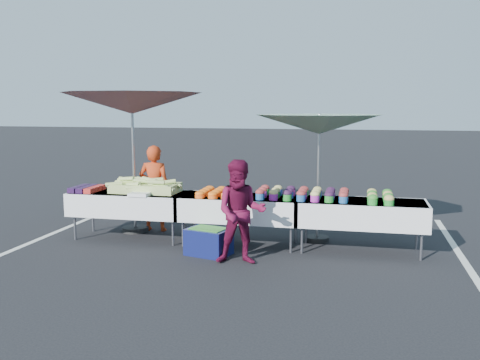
% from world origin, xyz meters
% --- Properties ---
extents(ground, '(80.00, 80.00, 0.00)m').
position_xyz_m(ground, '(0.00, 0.00, 0.00)').
color(ground, black).
extents(stripe_left, '(0.10, 5.00, 0.00)m').
position_xyz_m(stripe_left, '(-3.20, 0.00, 0.00)').
color(stripe_left, silver).
rests_on(stripe_left, ground).
extents(stripe_right, '(0.10, 5.00, 0.00)m').
position_xyz_m(stripe_right, '(3.20, 0.00, 0.00)').
color(stripe_right, silver).
rests_on(stripe_right, ground).
extents(table_left, '(1.86, 0.81, 0.75)m').
position_xyz_m(table_left, '(-1.80, 0.00, 0.58)').
color(table_left, white).
rests_on(table_left, ground).
extents(table_center, '(1.86, 0.81, 0.75)m').
position_xyz_m(table_center, '(0.00, 0.00, 0.58)').
color(table_center, white).
rests_on(table_center, ground).
extents(table_right, '(1.86, 0.81, 0.75)m').
position_xyz_m(table_right, '(1.80, 0.00, 0.58)').
color(table_right, white).
rests_on(table_right, ground).
extents(berry_punnets, '(0.40, 0.54, 0.08)m').
position_xyz_m(berry_punnets, '(-2.51, -0.06, 0.79)').
color(berry_punnets, black).
rests_on(berry_punnets, table_left).
extents(corn_pile, '(1.16, 0.57, 0.26)m').
position_xyz_m(corn_pile, '(-1.54, 0.04, 0.84)').
color(corn_pile, '#B4D96F').
rests_on(corn_pile, table_left).
extents(plastic_bags, '(0.30, 0.25, 0.05)m').
position_xyz_m(plastic_bags, '(-1.50, -0.30, 0.78)').
color(plastic_bags, white).
rests_on(plastic_bags, table_left).
extents(carrot_bowls, '(0.75, 0.69, 0.11)m').
position_xyz_m(carrot_bowls, '(-0.25, -0.01, 0.80)').
color(carrot_bowls, orange).
rests_on(carrot_bowls, table_center).
extents(potato_cups, '(1.34, 0.58, 0.16)m').
position_xyz_m(potato_cups, '(0.95, 0.00, 0.83)').
color(potato_cups, '#205699').
rests_on(potato_cups, table_right).
extents(bean_baskets, '(0.36, 0.68, 0.15)m').
position_xyz_m(bean_baskets, '(2.06, -0.01, 0.82)').
color(bean_baskets, '#22882B').
rests_on(bean_baskets, table_right).
extents(vendor, '(0.56, 0.39, 1.46)m').
position_xyz_m(vendor, '(-1.62, 0.59, 0.73)').
color(vendor, '#B93615').
rests_on(vendor, ground).
extents(customer, '(0.77, 0.64, 1.41)m').
position_xyz_m(customer, '(0.23, -0.96, 0.70)').
color(customer, '#5D0E2D').
rests_on(customer, ground).
extents(umbrella_left, '(2.94, 2.94, 2.36)m').
position_xyz_m(umbrella_left, '(-1.91, 0.43, 2.14)').
color(umbrella_left, black).
rests_on(umbrella_left, ground).
extents(umbrella_right, '(2.37, 2.37, 2.00)m').
position_xyz_m(umbrella_right, '(1.14, 0.48, 1.81)').
color(umbrella_right, black).
rests_on(umbrella_right, ground).
extents(storage_bin, '(0.69, 0.58, 0.39)m').
position_xyz_m(storage_bin, '(-0.31, -0.65, 0.20)').
color(storage_bin, '#0E1548').
rests_on(storage_bin, ground).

